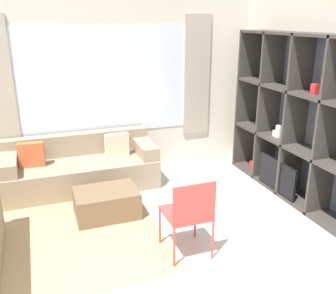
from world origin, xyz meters
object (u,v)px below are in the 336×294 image
Objects in this scene: ottoman at (107,203)px; couch_main at (81,168)px; shelving_unit at (298,120)px; folding_chair at (189,211)px.

couch_main is at bearing 100.32° from ottoman.
shelving_unit is 3.21× the size of ottoman.
folding_chair is (0.81, -2.09, 0.23)m from couch_main.
folding_chair reaches higher than ottoman.
shelving_unit reaches higher than folding_chair.
ottoman is (0.18, -0.98, -0.11)m from couch_main.
couch_main is 2.47× the size of folding_chair.
shelving_unit is at bearing -155.33° from folding_chair.
folding_chair reaches higher than couch_main.
folding_chair is (-1.92, -0.88, -0.54)m from shelving_unit.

